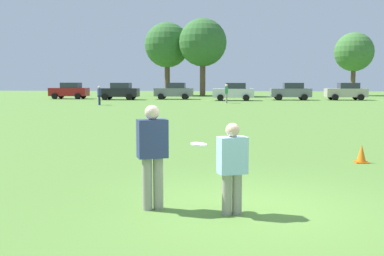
# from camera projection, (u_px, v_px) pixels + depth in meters

# --- Properties ---
(ground_plane) EXTENTS (158.60, 158.60, 0.00)m
(ground_plane) POSITION_uv_depth(u_px,v_px,m) (251.00, 209.00, 7.62)
(ground_plane) COLOR #517A33
(player_thrower) EXTENTS (0.55, 0.44, 1.74)m
(player_thrower) POSITION_uv_depth(u_px,v_px,m) (152.00, 151.00, 7.51)
(player_thrower) COLOR gray
(player_thrower) RESTS_ON ground
(player_defender) EXTENTS (0.51, 0.40, 1.47)m
(player_defender) POSITION_uv_depth(u_px,v_px,m) (232.00, 164.00, 7.25)
(player_defender) COLOR gray
(player_defender) RESTS_ON ground
(frisbee) EXTENTS (0.27, 0.27, 0.05)m
(frisbee) POSITION_uv_depth(u_px,v_px,m) (199.00, 144.00, 7.50)
(frisbee) COLOR white
(traffic_cone) EXTENTS (0.32, 0.32, 0.48)m
(traffic_cone) POSITION_uv_depth(u_px,v_px,m) (361.00, 154.00, 11.86)
(traffic_cone) COLOR #D8590C
(traffic_cone) RESTS_ON ground
(parked_car_near_left) EXTENTS (4.21, 2.24, 1.82)m
(parked_car_near_left) POSITION_uv_depth(u_px,v_px,m) (70.00, 91.00, 51.30)
(parked_car_near_left) COLOR maroon
(parked_car_near_left) RESTS_ON ground
(parked_car_mid_left) EXTENTS (4.21, 2.24, 1.82)m
(parked_car_mid_left) POSITION_uv_depth(u_px,v_px,m) (119.00, 91.00, 49.02)
(parked_car_mid_left) COLOR black
(parked_car_mid_left) RESTS_ON ground
(parked_car_center) EXTENTS (4.21, 2.24, 1.82)m
(parked_car_center) POSITION_uv_depth(u_px,v_px,m) (174.00, 91.00, 50.26)
(parked_car_center) COLOR slate
(parked_car_center) RESTS_ON ground
(parked_car_mid_right) EXTENTS (4.21, 2.24, 1.82)m
(parked_car_mid_right) POSITION_uv_depth(u_px,v_px,m) (234.00, 92.00, 47.07)
(parked_car_mid_right) COLOR silver
(parked_car_mid_right) RESTS_ON ground
(parked_car_near_right) EXTENTS (4.21, 2.24, 1.82)m
(parked_car_near_right) POSITION_uv_depth(u_px,v_px,m) (291.00, 91.00, 48.31)
(parked_car_near_right) COLOR slate
(parked_car_near_right) RESTS_ON ground
(parked_car_far_right) EXTENTS (4.21, 2.24, 1.82)m
(parked_car_far_right) POSITION_uv_depth(u_px,v_px,m) (346.00, 91.00, 48.27)
(parked_car_far_right) COLOR #B7AD99
(parked_car_far_right) RESTS_ON ground
(bystander_far_jogger) EXTENTS (0.43, 0.51, 1.61)m
(bystander_far_jogger) POSITION_uv_depth(u_px,v_px,m) (99.00, 94.00, 38.76)
(bystander_far_jogger) COLOR #1E234C
(bystander_far_jogger) RESTS_ON ground
(bystander_field_marshal) EXTENTS (0.28, 0.48, 1.74)m
(bystander_field_marshal) POSITION_uv_depth(u_px,v_px,m) (227.00, 92.00, 42.07)
(bystander_field_marshal) COLOR gray
(bystander_field_marshal) RESTS_ON ground
(tree_west_maple) EXTENTS (6.07, 6.07, 9.86)m
(tree_west_maple) POSITION_uv_depth(u_px,v_px,m) (167.00, 45.00, 61.76)
(tree_west_maple) COLOR brown
(tree_west_maple) RESTS_ON ground
(tree_center_elm) EXTENTS (6.15, 6.15, 10.00)m
(tree_center_elm) POSITION_uv_depth(u_px,v_px,m) (203.00, 43.00, 58.81)
(tree_center_elm) COLOR brown
(tree_center_elm) RESTS_ON ground
(tree_east_birch) EXTENTS (5.22, 5.22, 8.49)m
(tree_east_birch) POSITION_uv_depth(u_px,v_px,m) (354.00, 52.00, 61.49)
(tree_east_birch) COLOR brown
(tree_east_birch) RESTS_ON ground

